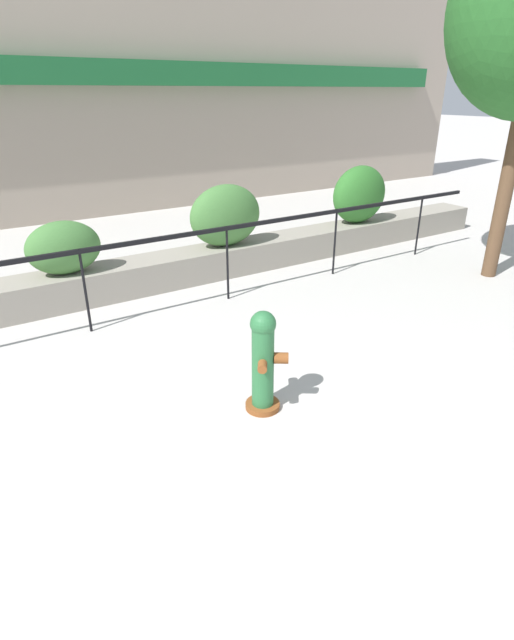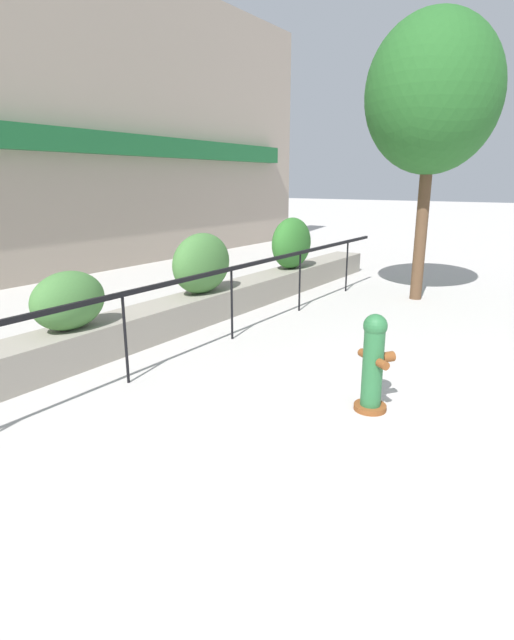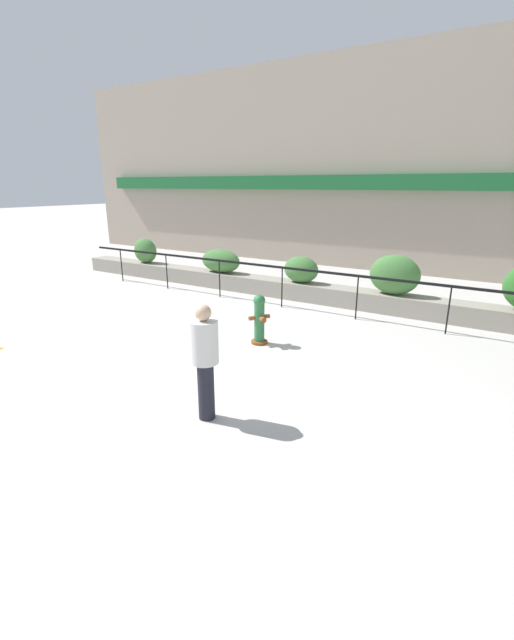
# 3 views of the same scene
# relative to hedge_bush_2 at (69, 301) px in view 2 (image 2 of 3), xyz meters

# --- Properties ---
(planter_wall_low) EXTENTS (18.00, 0.70, 0.50)m
(planter_wall_low) POSITION_rel_hedge_bush_2_xyz_m (-0.03, 0.00, -0.64)
(planter_wall_low) COLOR gray
(planter_wall_low) RESTS_ON ground
(fence_railing_segment) EXTENTS (15.00, 0.05, 1.15)m
(fence_railing_segment) POSITION_rel_hedge_bush_2_xyz_m (-0.03, -1.10, 0.13)
(fence_railing_segment) COLOR black
(fence_railing_segment) RESTS_ON ground
(hedge_bush_2) EXTENTS (1.07, 0.62, 0.78)m
(hedge_bush_2) POSITION_rel_hedge_bush_2_xyz_m (0.00, 0.00, 0.00)
(hedge_bush_2) COLOR #427538
(hedge_bush_2) RESTS_ON planter_wall_low
(hedge_bush_3) EXTENTS (1.32, 0.67, 1.05)m
(hedge_bush_3) POSITION_rel_hedge_bush_2_xyz_m (2.71, 0.00, 0.13)
(hedge_bush_3) COLOR #427538
(hedge_bush_3) RESTS_ON planter_wall_low
(hedge_bush_4) EXTENTS (1.26, 0.69, 1.13)m
(hedge_bush_4) POSITION_rel_hedge_bush_2_xyz_m (5.81, 0.00, 0.17)
(hedge_bush_4) COLOR #2D6B28
(hedge_bush_4) RESTS_ON planter_wall_low
(fire_hydrant) EXTENTS (0.49, 0.49, 1.08)m
(fire_hydrant) POSITION_rel_hedge_bush_2_xyz_m (0.93, -3.87, -0.34)
(fire_hydrant) COLOR brown
(fire_hydrant) RESTS_ON ground
(street_tree) EXTENTS (2.81, 2.53, 5.48)m
(street_tree) POSITION_rel_hedge_bush_2_xyz_m (6.52, -2.64, 3.09)
(street_tree) COLOR brown
(street_tree) RESTS_ON ground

